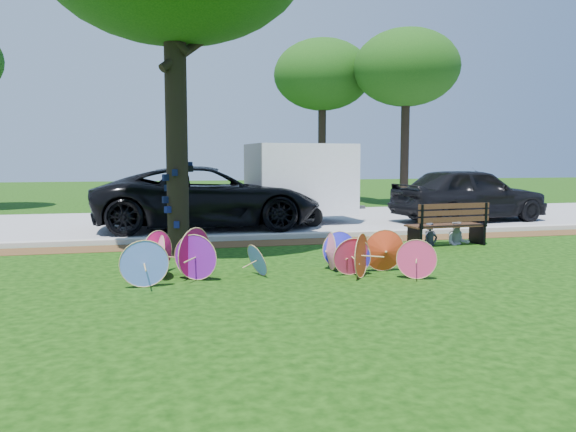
# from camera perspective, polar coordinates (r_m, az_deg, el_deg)

# --- Properties ---
(ground) EXTENTS (90.00, 90.00, 0.00)m
(ground) POSITION_cam_1_polar(r_m,az_deg,el_deg) (8.96, -0.12, -7.07)
(ground) COLOR black
(ground) RESTS_ON ground
(mulch_strip) EXTENTS (90.00, 1.00, 0.01)m
(mulch_strip) POSITION_cam_1_polar(r_m,az_deg,el_deg) (13.30, -4.62, -2.83)
(mulch_strip) COLOR #472D16
(mulch_strip) RESTS_ON ground
(curb) EXTENTS (90.00, 0.30, 0.12)m
(curb) POSITION_cam_1_polar(r_m,az_deg,el_deg) (13.98, -5.07, -2.19)
(curb) COLOR #B7B5AD
(curb) RESTS_ON ground
(street) EXTENTS (90.00, 8.00, 0.01)m
(street) POSITION_cam_1_polar(r_m,az_deg,el_deg) (18.07, -7.00, -0.58)
(street) COLOR gray
(street) RESTS_ON ground
(parasol_pile) EXTENTS (5.13, 1.95, 0.87)m
(parasol_pile) POSITION_cam_1_polar(r_m,az_deg,el_deg) (9.61, -1.40, -3.95)
(parasol_pile) COLOR #E1326A
(parasol_pile) RESTS_ON ground
(black_van) EXTENTS (6.50, 3.12, 1.79)m
(black_van) POSITION_cam_1_polar(r_m,az_deg,el_deg) (16.32, -8.11, 1.86)
(black_van) COLOR black
(black_van) RESTS_ON ground
(dark_pickup) EXTENTS (5.36, 2.74, 1.75)m
(dark_pickup) POSITION_cam_1_polar(r_m,az_deg,el_deg) (18.95, 17.93, 2.11)
(dark_pickup) COLOR black
(dark_pickup) RESTS_ON ground
(cargo_trailer) EXTENTS (3.25, 2.22, 2.76)m
(cargo_trailer) POSITION_cam_1_polar(r_m,az_deg,el_deg) (17.47, 1.35, 3.77)
(cargo_trailer) COLOR white
(cargo_trailer) RESTS_ON ground
(park_bench) EXTENTS (1.93, 0.86, 0.98)m
(park_bench) POSITION_cam_1_polar(r_m,az_deg,el_deg) (13.54, 15.71, -0.81)
(park_bench) COLOR black
(park_bench) RESTS_ON ground
(person_left) EXTENTS (0.42, 0.32, 1.05)m
(person_left) POSITION_cam_1_polar(r_m,az_deg,el_deg) (13.41, 14.31, -0.69)
(person_left) COLOR #323644
(person_left) RESTS_ON ground
(person_right) EXTENTS (0.67, 0.60, 1.13)m
(person_right) POSITION_cam_1_polar(r_m,az_deg,el_deg) (13.74, 16.90, -0.43)
(person_right) COLOR silver
(person_right) RESTS_ON ground
(bg_trees) EXTENTS (22.47, 7.10, 7.40)m
(bg_trees) POSITION_cam_1_polar(r_m,az_deg,el_deg) (24.13, -5.42, 14.74)
(bg_trees) COLOR black
(bg_trees) RESTS_ON ground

